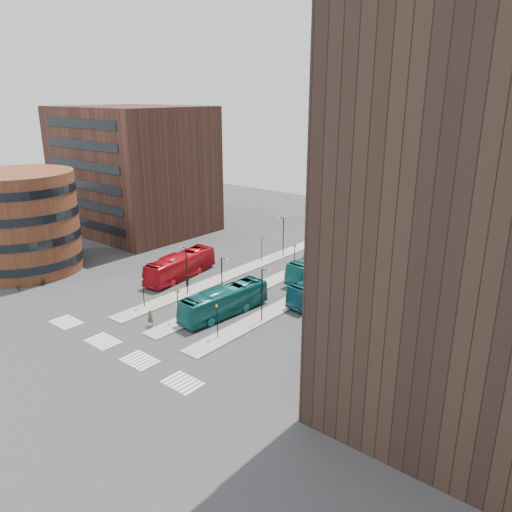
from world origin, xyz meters
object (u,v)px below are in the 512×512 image
Objects in this scene: commuter_c at (188,308)px; teal_bus_a at (224,301)px; suitcase at (150,326)px; bicycle_near at (18,288)px; red_bus at (180,266)px; commuter_b at (213,303)px; bicycle_mid at (41,280)px; bicycle_far at (42,281)px; teal_bus_b at (323,265)px; traveller at (150,318)px; teal_bus_d at (403,252)px; commuter_a at (188,281)px; teal_bus_c at (325,287)px.

teal_bus_a is at bearing 154.13° from commuter_c.
suitcase is 21.80m from bicycle_near.
red_bus is 12.15m from commuter_b.
bicycle_far is (0.00, 0.08, -0.09)m from bicycle_mid.
red_bus reaches higher than bicycle_mid.
traveller is (-6.46, -24.54, -0.88)m from teal_bus_b.
bicycle_far is (-27.36, -25.88, -1.32)m from teal_bus_b.
traveller is (-11.87, -38.26, -0.61)m from teal_bus_d.
teal_bus_b is (5.92, 25.15, 1.50)m from suitcase.
bicycle_far is (-20.91, -1.34, -0.45)m from traveller.
commuter_a is 0.96× the size of bicycle_far.
teal_bus_a is 26.60m from bicycle_far.
red_bus is 0.96× the size of teal_bus_b.
bicycle_far reaches higher than suitcase.
bicycle_mid is at bearing -156.37° from teal_bus_a.
commuter_c is at bearing -58.93° from bicycle_near.
teal_bus_b is at bearing 87.73° from suitcase.
teal_bus_d is at bearing -25.15° from bicycle_mid.
teal_bus_b is 1.17× the size of teal_bus_d.
bicycle_mid is at bearing -142.04° from teal_bus_c.
red_bus reaches higher than teal_bus_a.
commuter_b is 1.03× the size of commuter_c.
teal_bus_c is 21.19m from traveller.
teal_bus_a is at bearing 15.07° from traveller.
commuter_c is at bearing -109.08° from teal_bus_d.
traveller reaches higher than commuter_c.
red_bus reaches higher than teal_bus_d.
bicycle_near is (-21.44, -3.91, 0.15)m from suitcase.
commuter_a is (3.39, -1.86, -0.88)m from red_bus.
commuter_b is 0.99× the size of bicycle_mid.
red_bus is 18.33m from bicycle_far.
teal_bus_b is at bearing -48.66° from bicycle_far.
traveller is 1.03× the size of commuter_c.
commuter_c is at bearing 31.63° from traveller.
commuter_a is 21.60m from bicycle_near.
traveller is at bearing 9.63° from commuter_c.
red_bus is 1.13× the size of teal_bus_d.
teal_bus_b is 39.94m from bicycle_near.
teal_bus_b is 8.07× the size of bicycle_near.
commuter_b is at bearing -108.34° from teal_bus_d.
commuter_b reaches higher than bicycle_mid.
bicycle_mid is at bearing -130.96° from teal_bus_d.
teal_bus_c is (6.49, 11.03, -0.03)m from teal_bus_a.
commuter_b is 24.89m from bicycle_far.
commuter_a is 8.27m from commuter_b.
suitcase is 1.02m from traveller.
teal_bus_a reaches higher than suitcase.
teal_bus_c is 7.04× the size of commuter_a.
red_bus is 7.19× the size of bicycle_far.
commuter_b is at bearing -71.80° from bicycle_far.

